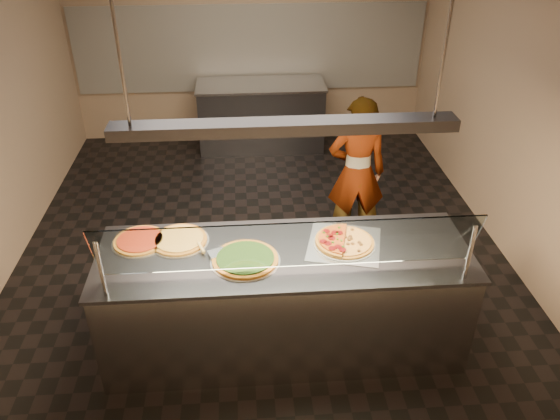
{
  "coord_description": "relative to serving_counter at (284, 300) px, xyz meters",
  "views": [
    {
      "loc": [
        -0.17,
        -4.76,
        3.35
      ],
      "look_at": [
        0.12,
        -0.95,
        1.02
      ],
      "focal_mm": 35.0,
      "sensor_mm": 36.0,
      "label": 1
    }
  ],
  "objects": [
    {
      "name": "wall_right",
      "position": [
        2.39,
        1.42,
        1.03
      ],
      "size": [
        0.02,
        6.0,
        3.0
      ],
      "primitive_type": "cube",
      "color": "#91765E",
      "rests_on": "ground"
    },
    {
      "name": "pizza_cheese",
      "position": [
        -0.8,
        0.22,
        0.48
      ],
      "size": [
        0.46,
        0.46,
        0.03
      ],
      "color": "silver",
      "rests_on": "serving_counter"
    },
    {
      "name": "heat_lamp_housing",
      "position": [
        0.0,
        0.0,
        1.48
      ],
      "size": [
        2.3,
        0.18,
        0.08
      ],
      "primitive_type": "cube",
      "color": "#404046",
      "rests_on": "ceiling"
    },
    {
      "name": "half_pizza_sausage",
      "position": [
        0.58,
        0.08,
        0.49
      ],
      "size": [
        0.33,
        0.49,
        0.04
      ],
      "color": "#905719",
      "rests_on": "perforated_tray"
    },
    {
      "name": "ground",
      "position": [
        -0.12,
        1.42,
        -0.48
      ],
      "size": [
        5.0,
        6.0,
        0.02
      ],
      "primitive_type": "cube",
      "color": "black",
      "rests_on": "ground"
    },
    {
      "name": "prep_table",
      "position": [
        -0.0,
        3.97,
        0.0
      ],
      "size": [
        1.77,
        0.74,
        0.93
      ],
      "color": "#404046",
      "rests_on": "ground"
    },
    {
      "name": "pizza_spinach",
      "position": [
        -0.3,
        -0.08,
        0.48
      ],
      "size": [
        0.52,
        0.52,
        0.03
      ],
      "color": "silver",
      "rests_on": "serving_counter"
    },
    {
      "name": "pizza_tomato",
      "position": [
        -1.11,
        0.23,
        0.48
      ],
      "size": [
        0.43,
        0.43,
        0.03
      ],
      "color": "silver",
      "rests_on": "serving_counter"
    },
    {
      "name": "perforated_tray",
      "position": [
        0.47,
        0.08,
        0.47
      ],
      "size": [
        0.66,
        0.66,
        0.01
      ],
      "color": "silver",
      "rests_on": "serving_counter"
    },
    {
      "name": "lamp_rod_left",
      "position": [
        -1.0,
        0.0,
        2.03
      ],
      "size": [
        0.02,
        0.02,
        1.01
      ],
      "primitive_type": "cylinder",
      "color": "#B7B7BC",
      "rests_on": "ceiling"
    },
    {
      "name": "sneeze_guard",
      "position": [
        -0.0,
        -0.34,
        0.76
      ],
      "size": [
        2.6,
        0.18,
        0.54
      ],
      "color": "#B7B7BC",
      "rests_on": "serving_counter"
    },
    {
      "name": "wall_front",
      "position": [
        -0.12,
        -1.59,
        1.03
      ],
      "size": [
        5.0,
        0.02,
        3.0
      ],
      "primitive_type": "cube",
      "color": "#91765E",
      "rests_on": "ground"
    },
    {
      "name": "worker",
      "position": [
        0.86,
        1.48,
        0.34
      ],
      "size": [
        0.61,
        0.42,
        1.61
      ],
      "primitive_type": "imported",
      "rotation": [
        0.0,
        0.0,
        3.09
      ],
      "color": "#3D3A48",
      "rests_on": "ground"
    },
    {
      "name": "serving_counter",
      "position": [
        0.0,
        0.0,
        0.0
      ],
      "size": [
        2.84,
        0.94,
        0.93
      ],
      "color": "#B7B7BC",
      "rests_on": "ground"
    },
    {
      "name": "tile_band",
      "position": [
        -0.12,
        4.4,
        0.83
      ],
      "size": [
        4.9,
        0.02,
        1.2
      ],
      "primitive_type": "cube",
      "color": "silver",
      "rests_on": "wall_back"
    },
    {
      "name": "wall_back",
      "position": [
        -0.12,
        4.43,
        1.03
      ],
      "size": [
        5.0,
        0.02,
        3.0
      ],
      "primitive_type": "cube",
      "color": "#91765E",
      "rests_on": "ground"
    },
    {
      "name": "lamp_rod_right",
      "position": [
        1.0,
        0.0,
        2.03
      ],
      "size": [
        0.02,
        0.02,
        1.01
      ],
      "primitive_type": "cylinder",
      "color": "#B7B7BC",
      "rests_on": "ceiling"
    },
    {
      "name": "half_pizza_pepperoni",
      "position": [
        0.36,
        0.08,
        0.5
      ],
      "size": [
        0.33,
        0.49,
        0.05
      ],
      "color": "#905719",
      "rests_on": "perforated_tray"
    },
    {
      "name": "pizza_spatula",
      "position": [
        -0.58,
        0.05,
        0.49
      ],
      "size": [
        0.24,
        0.21,
        0.02
      ],
      "color": "#B7B7BC",
      "rests_on": "pizza_spinach"
    }
  ]
}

